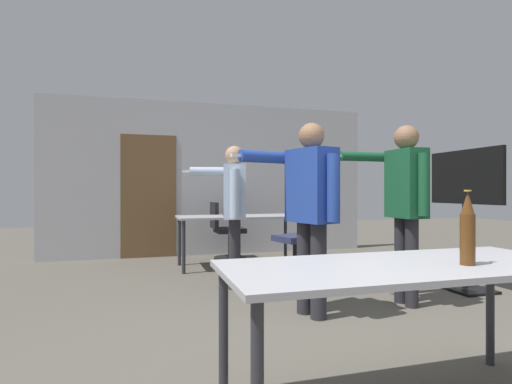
# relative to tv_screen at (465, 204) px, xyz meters

# --- Properties ---
(back_wall) EXTENTS (5.65, 0.12, 2.64)m
(back_wall) POSITION_rel_tv_screen_xyz_m (-2.31, 3.31, 0.35)
(back_wall) COLOR #BCBCC1
(back_wall) RESTS_ON ground_plane
(conference_table_near) EXTENTS (1.85, 0.75, 0.74)m
(conference_table_near) POSITION_rel_tv_screen_xyz_m (-2.22, -1.93, -0.29)
(conference_table_near) COLOR #A8A8AD
(conference_table_near) RESTS_ON ground_plane
(conference_table_far) EXTENTS (1.81, 0.75, 0.74)m
(conference_table_far) POSITION_rel_tv_screen_xyz_m (-2.11, 2.07, -0.29)
(conference_table_far) COLOR #A8A8AD
(conference_table_far) RESTS_ON ground_plane
(tv_screen) EXTENTS (0.44, 1.02, 1.57)m
(tv_screen) POSITION_rel_tv_screen_xyz_m (0.00, 0.00, 0.00)
(tv_screen) COLOR black
(tv_screen) RESTS_ON ground_plane
(person_far_watching) EXTENTS (0.90, 0.65, 1.71)m
(person_far_watching) POSITION_rel_tv_screen_xyz_m (-2.05, -0.39, 0.07)
(person_far_watching) COLOR #28282D
(person_far_watching) RESTS_ON ground_plane
(person_near_casual) EXTENTS (0.73, 0.75, 1.63)m
(person_near_casual) POSITION_rel_tv_screen_xyz_m (-2.47, 0.86, 0.02)
(person_near_casual) COLOR #28282D
(person_near_casual) RESTS_ON ground_plane
(person_center_tall) EXTENTS (0.79, 0.59, 1.75)m
(person_center_tall) POSITION_rel_tv_screen_xyz_m (-1.02, -0.32, 0.11)
(person_center_tall) COLOR #28282D
(person_center_tall) RESTS_ON ground_plane
(office_chair_side_rolled) EXTENTS (0.62, 0.56, 0.95)m
(office_chair_side_rolled) POSITION_rel_tv_screen_xyz_m (-1.49, 1.24, -0.51)
(office_chair_side_rolled) COLOR black
(office_chair_side_rolled) RESTS_ON ground_plane
(office_chair_near_pushed) EXTENTS (0.55, 0.52, 0.93)m
(office_chair_near_pushed) POSITION_rel_tv_screen_xyz_m (-2.18, 2.74, -0.53)
(office_chair_near_pushed) COLOR black
(office_chair_near_pushed) RESTS_ON ground_plane
(beer_bottle) EXTENTS (0.07, 0.07, 0.37)m
(beer_bottle) POSITION_rel_tv_screen_xyz_m (-1.95, -2.05, -0.04)
(beer_bottle) COLOR #563314
(beer_bottle) RESTS_ON conference_table_near
(drink_cup) EXTENTS (0.07, 0.07, 0.12)m
(drink_cup) POSITION_rel_tv_screen_xyz_m (-2.29, 2.20, -0.16)
(drink_cup) COLOR #232328
(drink_cup) RESTS_ON conference_table_far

